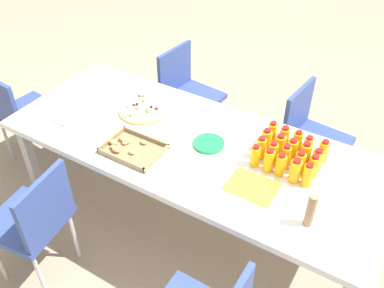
{
  "coord_description": "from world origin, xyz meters",
  "views": [
    {
      "loc": [
        -1.01,
        1.66,
        2.31
      ],
      "look_at": [
        -0.02,
        0.03,
        0.77
      ],
      "focal_mm": 39.61,
      "sensor_mm": 36.0,
      "label": 1
    }
  ],
  "objects_px": {
    "juice_bottle_0": "(323,151)",
    "juice_bottle_6": "(305,154)",
    "napkin_stack": "(67,117)",
    "cardboard_tube": "(311,210)",
    "juice_bottle_17": "(281,165)",
    "juice_bottle_3": "(284,138)",
    "juice_bottle_5": "(317,160)",
    "juice_bottle_7": "(292,150)",
    "juice_bottle_16": "(295,171)",
    "juice_bottle_4": "(272,133)",
    "juice_bottle_19": "(255,156)",
    "fruit_pizza": "(144,110)",
    "snack_tray": "(131,148)",
    "plate_stack": "(209,144)",
    "party_table": "(192,151)",
    "chair_near_right": "(186,90)",
    "juice_bottle_15": "(308,175)",
    "juice_bottle_11": "(300,163)",
    "juice_bottle_9": "(266,141)",
    "paper_folder": "(252,186)",
    "chair_far_right": "(35,219)",
    "juice_bottle_14": "(261,148)",
    "juice_bottle_12": "(286,157)",
    "chair_end": "(19,111)",
    "juice_bottle_10": "(313,167)",
    "chair_near_left": "(310,134)",
    "juice_bottle_1": "(308,147)",
    "juice_bottle_8": "(280,146)",
    "juice_bottle_13": "(273,153)",
    "juice_bottle_18": "(269,161)"
  },
  "relations": [
    {
      "from": "juice_bottle_11",
      "to": "plate_stack",
      "type": "xyz_separation_m",
      "value": [
        0.53,
        0.05,
        -0.05
      ]
    },
    {
      "from": "juice_bottle_13",
      "to": "juice_bottle_17",
      "type": "bearing_deg",
      "value": 137.83
    },
    {
      "from": "party_table",
      "to": "napkin_stack",
      "type": "xyz_separation_m",
      "value": [
        0.81,
        0.2,
        0.07
      ]
    },
    {
      "from": "chair_end",
      "to": "paper_folder",
      "type": "distance_m",
      "value": 1.95
    },
    {
      "from": "juice_bottle_0",
      "to": "juice_bottle_17",
      "type": "height_order",
      "value": "same"
    },
    {
      "from": "juice_bottle_16",
      "to": "cardboard_tube",
      "type": "height_order",
      "value": "cardboard_tube"
    },
    {
      "from": "juice_bottle_4",
      "to": "juice_bottle_19",
      "type": "distance_m",
      "value": 0.23
    },
    {
      "from": "juice_bottle_11",
      "to": "napkin_stack",
      "type": "xyz_separation_m",
      "value": [
        1.42,
        0.29,
        -0.05
      ]
    },
    {
      "from": "juice_bottle_3",
      "to": "juice_bottle_11",
      "type": "distance_m",
      "value": 0.21
    },
    {
      "from": "juice_bottle_19",
      "to": "party_table",
      "type": "bearing_deg",
      "value": 1.67
    },
    {
      "from": "chair_far_right",
      "to": "juice_bottle_7",
      "type": "height_order",
      "value": "juice_bottle_7"
    },
    {
      "from": "chair_end",
      "to": "paper_folder",
      "type": "bearing_deg",
      "value": 3.81
    },
    {
      "from": "juice_bottle_1",
      "to": "juice_bottle_13",
      "type": "bearing_deg",
      "value": 45.65
    },
    {
      "from": "juice_bottle_19",
      "to": "fruit_pizza",
      "type": "bearing_deg",
      "value": -7.18
    },
    {
      "from": "chair_near_right",
      "to": "juice_bottle_9",
      "type": "relative_size",
      "value": 5.59
    },
    {
      "from": "juice_bottle_10",
      "to": "plate_stack",
      "type": "height_order",
      "value": "juice_bottle_10"
    },
    {
      "from": "party_table",
      "to": "juice_bottle_5",
      "type": "height_order",
      "value": "juice_bottle_5"
    },
    {
      "from": "juice_bottle_17",
      "to": "juice_bottle_19",
      "type": "height_order",
      "value": "juice_bottle_17"
    },
    {
      "from": "juice_bottle_17",
      "to": "party_table",
      "type": "bearing_deg",
      "value": 1.31
    },
    {
      "from": "chair_end",
      "to": "juice_bottle_10",
      "type": "height_order",
      "value": "juice_bottle_10"
    },
    {
      "from": "chair_far_right",
      "to": "juice_bottle_19",
      "type": "relative_size",
      "value": 6.13
    },
    {
      "from": "plate_stack",
      "to": "chair_near_left",
      "type": "bearing_deg",
      "value": -118.22
    },
    {
      "from": "chair_far_right",
      "to": "plate_stack",
      "type": "xyz_separation_m",
      "value": [
        -0.65,
        -0.81,
        0.26
      ]
    },
    {
      "from": "juice_bottle_0",
      "to": "juice_bottle_16",
      "type": "height_order",
      "value": "juice_bottle_16"
    },
    {
      "from": "napkin_stack",
      "to": "cardboard_tube",
      "type": "xyz_separation_m",
      "value": [
        -1.59,
        0.04,
        0.08
      ]
    },
    {
      "from": "juice_bottle_3",
      "to": "juice_bottle_5",
      "type": "bearing_deg",
      "value": 160.38
    },
    {
      "from": "juice_bottle_0",
      "to": "juice_bottle_1",
      "type": "distance_m",
      "value": 0.09
    },
    {
      "from": "juice_bottle_0",
      "to": "paper_folder",
      "type": "relative_size",
      "value": 0.54
    },
    {
      "from": "juice_bottle_18",
      "to": "fruit_pizza",
      "type": "bearing_deg",
      "value": -6.63
    },
    {
      "from": "juice_bottle_11",
      "to": "juice_bottle_19",
      "type": "height_order",
      "value": "same"
    },
    {
      "from": "snack_tray",
      "to": "fruit_pizza",
      "type": "bearing_deg",
      "value": -64.41
    },
    {
      "from": "juice_bottle_9",
      "to": "napkin_stack",
      "type": "bearing_deg",
      "value": 16.86
    },
    {
      "from": "fruit_pizza",
      "to": "snack_tray",
      "type": "xyz_separation_m",
      "value": [
        -0.17,
        0.36,
        -0.0
      ]
    },
    {
      "from": "juice_bottle_7",
      "to": "paper_folder",
      "type": "xyz_separation_m",
      "value": [
        0.09,
        0.32,
        -0.06
      ]
    },
    {
      "from": "juice_bottle_5",
      "to": "juice_bottle_13",
      "type": "xyz_separation_m",
      "value": [
        0.23,
        0.07,
        0.0
      ]
    },
    {
      "from": "juice_bottle_0",
      "to": "juice_bottle_6",
      "type": "distance_m",
      "value": 0.11
    },
    {
      "from": "chair_near_right",
      "to": "juice_bottle_14",
      "type": "bearing_deg",
      "value": 58.75
    },
    {
      "from": "juice_bottle_7",
      "to": "juice_bottle_13",
      "type": "bearing_deg",
      "value": 47.1
    },
    {
      "from": "chair_far_right",
      "to": "juice_bottle_12",
      "type": "relative_size",
      "value": 5.53
    },
    {
      "from": "juice_bottle_1",
      "to": "juice_bottle_15",
      "type": "height_order",
      "value": "juice_bottle_15"
    },
    {
      "from": "chair_near_right",
      "to": "juice_bottle_15",
      "type": "relative_size",
      "value": 5.78
    },
    {
      "from": "juice_bottle_5",
      "to": "juice_bottle_19",
      "type": "bearing_deg",
      "value": 25.47
    },
    {
      "from": "chair_near_right",
      "to": "juice_bottle_6",
      "type": "height_order",
      "value": "juice_bottle_6"
    },
    {
      "from": "juice_bottle_6",
      "to": "cardboard_tube",
      "type": "bearing_deg",
      "value": 112.47
    },
    {
      "from": "juice_bottle_10",
      "to": "plate_stack",
      "type": "bearing_deg",
      "value": 5.54
    },
    {
      "from": "juice_bottle_1",
      "to": "juice_bottle_10",
      "type": "bearing_deg",
      "value": 119.57
    },
    {
      "from": "juice_bottle_7",
      "to": "juice_bottle_16",
      "type": "relative_size",
      "value": 0.94
    },
    {
      "from": "juice_bottle_8",
      "to": "juice_bottle_13",
      "type": "distance_m",
      "value": 0.08
    },
    {
      "from": "plate_stack",
      "to": "party_table",
      "type": "bearing_deg",
      "value": 18.8
    },
    {
      "from": "juice_bottle_11",
      "to": "juice_bottle_14",
      "type": "distance_m",
      "value": 0.23
    }
  ]
}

